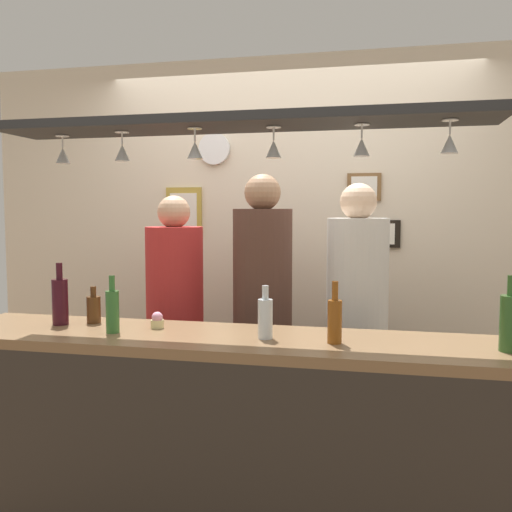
{
  "coord_description": "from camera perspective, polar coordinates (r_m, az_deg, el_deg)",
  "views": [
    {
      "loc": [
        0.61,
        -2.65,
        1.55
      ],
      "look_at": [
        0.0,
        0.1,
        1.32
      ],
      "focal_mm": 38.65,
      "sensor_mm": 36.0,
      "label": 1
    }
  ],
  "objects": [
    {
      "name": "bottle_beer_amber_tall",
      "position": [
        2.32,
        8.15,
        -6.51
      ],
      "size": [
        0.06,
        0.06,
        0.26
      ],
      "color": "brown",
      "rests_on": "bar_counter"
    },
    {
      "name": "wall_clock",
      "position": [
        3.89,
        -4.34,
        11.02
      ],
      "size": [
        0.22,
        0.03,
        0.22
      ],
      "primitive_type": "cylinder",
      "rotation": [
        1.57,
        0.0,
        0.0
      ],
      "color": "white",
      "rests_on": "back_wall"
    },
    {
      "name": "cupcake",
      "position": [
        2.63,
        -10.18,
        -6.61
      ],
      "size": [
        0.06,
        0.06,
        0.08
      ],
      "color": "beige",
      "rests_on": "bar_counter"
    },
    {
      "name": "picture_frame_lower_pair",
      "position": [
        3.71,
        12.4,
        2.26
      ],
      "size": [
        0.3,
        0.02,
        0.18
      ],
      "color": "black",
      "rests_on": "back_wall"
    },
    {
      "name": "person_middle_brown_shirt",
      "position": [
        3.17,
        0.68,
        -4.16
      ],
      "size": [
        0.34,
        0.34,
        1.76
      ],
      "color": "#2D334C",
      "rests_on": "ground_plane"
    },
    {
      "name": "bar_counter",
      "position": [
        2.4,
        -3.28,
        -16.72
      ],
      "size": [
        2.7,
        0.55,
        1.01
      ],
      "color": "brown",
      "rests_on": "ground_plane"
    },
    {
      "name": "overhead_glass_rack",
      "position": [
        2.46,
        -2.09,
        13.61
      ],
      "size": [
        2.2,
        0.36,
        0.04
      ],
      "primitive_type": "cube",
      "color": "black"
    },
    {
      "name": "hanging_wineglass_right",
      "position": [
        2.36,
        19.4,
        11.01
      ],
      "size": [
        0.07,
        0.07,
        0.13
      ],
      "color": "silver",
      "rests_on": "overhead_glass_rack"
    },
    {
      "name": "bottle_champagne_green",
      "position": [
        2.37,
        24.83,
        -6.18
      ],
      "size": [
        0.08,
        0.08,
        0.3
      ],
      "color": "#2D5623",
      "rests_on": "bar_counter"
    },
    {
      "name": "hanging_wineglass_center",
      "position": [
        2.42,
        1.83,
        11.11
      ],
      "size": [
        0.07,
        0.07,
        0.13
      ],
      "color": "silver",
      "rests_on": "overhead_glass_rack"
    },
    {
      "name": "person_right_white_patterned_shirt",
      "position": [
        3.11,
        10.4,
        -5.09
      ],
      "size": [
        0.34,
        0.34,
        1.71
      ],
      "color": "#2D334C",
      "rests_on": "ground_plane"
    },
    {
      "name": "back_wall",
      "position": [
        3.81,
        3.28,
        0.81
      ],
      "size": [
        4.4,
        0.06,
        2.6
      ],
      "primitive_type": "cube",
      "color": "beige",
      "rests_on": "ground_plane"
    },
    {
      "name": "bottle_beer_brown_stubby",
      "position": [
        2.83,
        -16.46,
        -5.24
      ],
      "size": [
        0.07,
        0.07,
        0.18
      ],
      "color": "#512D14",
      "rests_on": "bar_counter"
    },
    {
      "name": "hanging_wineglass_far_left",
      "position": [
        2.84,
        -19.36,
        9.87
      ],
      "size": [
        0.07,
        0.07,
        0.13
      ],
      "color": "silver",
      "rests_on": "overhead_glass_rack"
    },
    {
      "name": "bottle_wine_dark_red",
      "position": [
        2.83,
        -19.62,
        -4.34
      ],
      "size": [
        0.08,
        0.08,
        0.3
      ],
      "color": "#380F19",
      "rests_on": "bar_counter"
    },
    {
      "name": "hanging_wineglass_center_left",
      "position": [
        2.46,
        -6.33,
        10.95
      ],
      "size": [
        0.07,
        0.07,
        0.13
      ],
      "color": "silver",
      "rests_on": "overhead_glass_rack"
    },
    {
      "name": "picture_frame_upper_small",
      "position": [
        3.71,
        11.13,
        7.03
      ],
      "size": [
        0.22,
        0.02,
        0.18
      ],
      "color": "brown",
      "rests_on": "back_wall"
    },
    {
      "name": "person_left_red_shirt",
      "position": [
        3.34,
        -8.39,
        -5.11
      ],
      "size": [
        0.34,
        0.34,
        1.65
      ],
      "color": "#2D334C",
      "rests_on": "ground_plane"
    },
    {
      "name": "bottle_beer_green_import",
      "position": [
        2.57,
        -14.63,
        -5.43
      ],
      "size": [
        0.06,
        0.06,
        0.26
      ],
      "color": "#336B2D",
      "rests_on": "bar_counter"
    },
    {
      "name": "picture_frame_caricature",
      "position": [
        3.95,
        -7.47,
        4.59
      ],
      "size": [
        0.26,
        0.02,
        0.34
      ],
      "color": "#B29338",
      "rests_on": "back_wall"
    },
    {
      "name": "hanging_wineglass_center_right",
      "position": [
        2.39,
        10.88,
        11.11
      ],
      "size": [
        0.07,
        0.07,
        0.13
      ],
      "color": "silver",
      "rests_on": "overhead_glass_rack"
    },
    {
      "name": "hanging_wineglass_left",
      "position": [
        2.63,
        -13.67,
        10.44
      ],
      "size": [
        0.07,
        0.07,
        0.13
      ],
      "color": "silver",
      "rests_on": "overhead_glass_rack"
    },
    {
      "name": "bottle_soda_clear",
      "position": [
        2.38,
        0.96,
        -6.36
      ],
      "size": [
        0.06,
        0.06,
        0.23
      ],
      "color": "silver",
      "rests_on": "bar_counter"
    }
  ]
}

